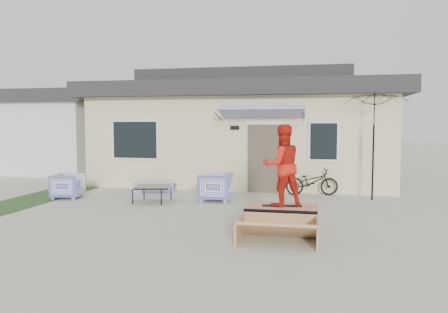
% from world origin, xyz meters
% --- Properties ---
extents(ground, '(90.00, 90.00, 0.00)m').
position_xyz_m(ground, '(0.00, 0.00, 0.00)').
color(ground, '#B0B19D').
rests_on(ground, ground).
extents(grass_strip, '(1.40, 8.00, 0.01)m').
position_xyz_m(grass_strip, '(-5.20, 2.00, 0.00)').
color(grass_strip, '#24451D').
rests_on(grass_strip, ground).
extents(house, '(10.80, 8.49, 4.10)m').
position_xyz_m(house, '(0.00, 7.99, 1.94)').
color(house, beige).
rests_on(house, ground).
extents(neighbor_house, '(8.60, 7.60, 3.50)m').
position_xyz_m(neighbor_house, '(-10.50, 10.00, 1.78)').
color(neighbor_house, silver).
rests_on(neighbor_house, ground).
extents(loveseat, '(1.31, 0.50, 0.50)m').
position_xyz_m(loveseat, '(-2.35, 3.94, 0.25)').
color(loveseat, '#4142A7').
rests_on(loveseat, ground).
extents(armchair_left, '(0.81, 0.85, 0.78)m').
position_xyz_m(armchair_left, '(-4.32, 2.26, 0.39)').
color(armchair_left, '#4142A7').
rests_on(armchair_left, ground).
extents(armchair_right, '(0.79, 0.84, 0.86)m').
position_xyz_m(armchair_right, '(-0.12, 2.71, 0.43)').
color(armchair_right, '#4142A7').
rests_on(armchair_right, ground).
extents(coffee_table, '(1.10, 1.10, 0.44)m').
position_xyz_m(coffee_table, '(-1.76, 2.19, 0.22)').
color(coffee_table, black).
rests_on(coffee_table, ground).
extents(bicycle, '(1.63, 0.83, 0.99)m').
position_xyz_m(bicycle, '(2.48, 4.21, 0.50)').
color(bicycle, black).
rests_on(bicycle, ground).
extents(patio_umbrella, '(2.24, 2.13, 2.20)m').
position_xyz_m(patio_umbrella, '(4.12, 3.71, 1.75)').
color(patio_umbrella, black).
rests_on(patio_umbrella, ground).
extents(skate_ramp, '(1.39, 1.85, 0.46)m').
position_xyz_m(skate_ramp, '(1.89, -0.23, 0.23)').
color(skate_ramp, '#AD8152').
rests_on(skate_ramp, ground).
extents(skateboard, '(0.80, 0.29, 0.05)m').
position_xyz_m(skateboard, '(1.89, -0.19, 0.49)').
color(skateboard, black).
rests_on(skateboard, skate_ramp).
extents(skater, '(0.98, 0.90, 1.62)m').
position_xyz_m(skater, '(1.89, -0.19, 1.32)').
color(skater, red).
rests_on(skater, skateboard).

